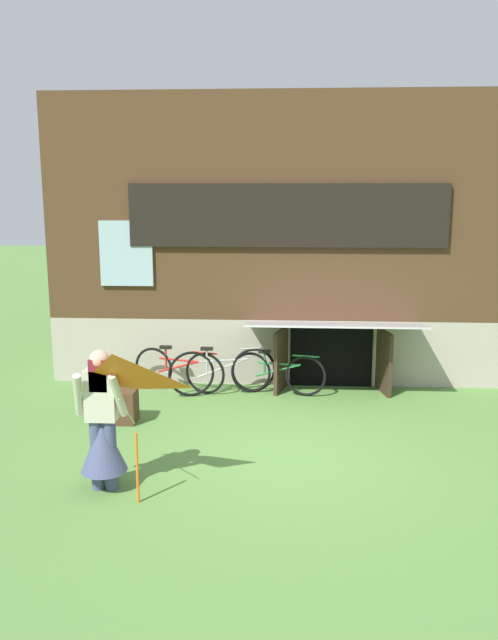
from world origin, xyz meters
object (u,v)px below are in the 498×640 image
(bicycle_green, at_px, (278,373))
(bicycle_silver, at_px, (222,371))
(person, at_px, (103,432))
(bicycle_red, at_px, (179,370))
(kite, at_px, (114,395))
(wooden_crate, at_px, (122,406))

(bicycle_green, bearing_deg, bicycle_silver, -163.30)
(person, relative_size, bicycle_red, 1.02)
(kite, bearing_deg, person, 118.52)
(kite, distance_m, bicycle_green, 4.55)
(bicycle_green, xyz_separation_m, bicycle_red, (-1.66, 0.07, 0.01))
(person, distance_m, bicycle_red, 3.68)
(bicycle_red, bearing_deg, person, -76.64)
(bicycle_red, height_order, wooden_crate, bicycle_red)
(person, relative_size, kite, 1.01)
(wooden_crate, bearing_deg, bicycle_silver, 45.83)
(kite, xyz_separation_m, bicycle_silver, (0.69, 4.07, -0.91))
(bicycle_silver, relative_size, wooden_crate, 3.62)
(person, xyz_separation_m, bicycle_green, (1.90, 3.59, -0.33))
(person, relative_size, bicycle_silver, 0.93)
(kite, xyz_separation_m, bicycle_green, (1.60, 4.16, -0.95))
(kite, height_order, bicycle_green, kite)
(bicycle_silver, bearing_deg, person, -120.91)
(person, bearing_deg, bicycle_green, 64.74)
(wooden_crate, bearing_deg, kite, -76.37)
(bicycle_silver, bearing_deg, bicycle_red, 153.46)
(kite, relative_size, bicycle_red, 1.00)
(kite, distance_m, wooden_crate, 2.97)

